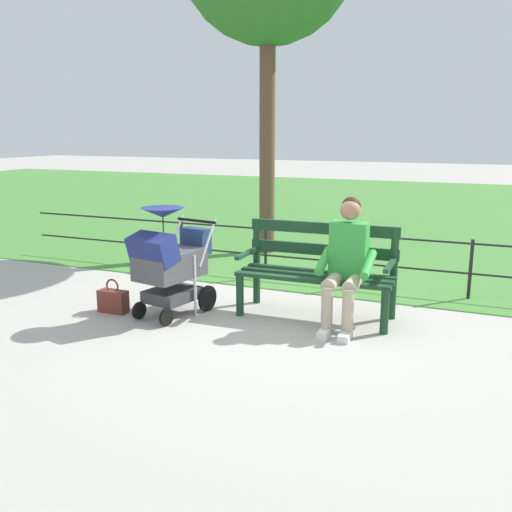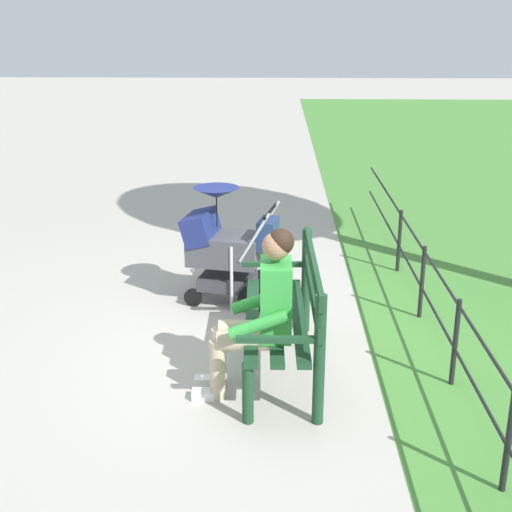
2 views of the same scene
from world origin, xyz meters
TOP-DOWN VIEW (x-y plane):
  - ground_plane at (0.00, 0.00)m, footprint 60.00×60.00m
  - park_bench at (-0.45, -0.12)m, footprint 1.61×0.63m
  - person_on_bench at (-0.80, 0.11)m, footprint 0.54×0.74m
  - stroller at (0.96, 0.50)m, footprint 0.66×0.96m
  - handbag at (1.59, 0.65)m, footprint 0.32×0.14m
  - park_fence at (-0.50, -1.35)m, footprint 8.88×0.04m

SIDE VIEW (x-z plane):
  - ground_plane at x=0.00m, z-range 0.00..0.00m
  - handbag at x=1.59m, z-range -0.06..0.31m
  - park_fence at x=-0.50m, z-range 0.08..0.78m
  - park_bench at x=-0.45m, z-range 0.05..1.01m
  - stroller at x=0.96m, z-range 0.02..1.17m
  - person_on_bench at x=-0.80m, z-range 0.04..1.31m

